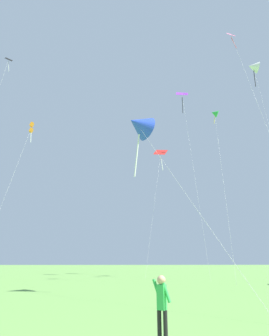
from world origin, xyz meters
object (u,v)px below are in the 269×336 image
kite_black_large (3,77)px  person_child_small (162,302)px  kite_blue_delta (139,125)px  kite_pink_low (236,49)px  kite_red_high (161,157)px  kite_white_distant (253,67)px  kite_orange_box (31,129)px  kite_purple_streamer (183,101)px  kite_green_small (215,114)px

kite_black_large → person_child_small: bearing=-59.3°
kite_black_large → kite_blue_delta: bearing=-44.1°
kite_pink_low → kite_blue_delta: bearing=-143.9°
person_child_small → kite_red_high: bearing=80.9°
kite_red_high → person_child_small: 40.96m
kite_white_distant → person_child_small: size_ratio=18.95×
kite_orange_box → person_child_small: kite_orange_box is taller
kite_purple_streamer → kite_black_large: bearing=-165.3°
person_child_small → kite_black_large: bearing=120.7°
kite_green_small → kite_pink_low: bearing=-89.0°
kite_blue_delta → kite_orange_box: kite_orange_box is taller
kite_orange_box → kite_purple_streamer: 21.41m
kite_blue_delta → kite_white_distant: (16.66, 15.77, 16.51)m
kite_blue_delta → kite_pink_low: (10.83, 7.88, 12.76)m
kite_red_high → person_child_small: kite_red_high is taller
kite_black_large → kite_pink_low: bearing=-14.5°
kite_black_large → kite_red_high: kite_black_large is taller
kite_black_large → kite_white_distant: size_ratio=0.96×
kite_blue_delta → kite_purple_streamer: kite_purple_streamer is taller
kite_orange_box → kite_blue_delta: bearing=-54.0°
person_child_small → kite_purple_streamer: bearing=74.7°
kite_orange_box → kite_purple_streamer: (19.58, 4.84, 7.20)m
kite_blue_delta → kite_green_small: 20.92m
person_child_small → kite_white_distant: bearing=56.8°
kite_green_small → kite_purple_streamer: (-2.63, 5.23, 4.64)m
kite_purple_streamer → person_child_small: bearing=-105.3°
kite_green_small → kite_black_large: (-25.77, -0.84, 3.54)m
kite_blue_delta → kite_orange_box: bearing=126.0°
kite_white_distant → kite_purple_streamer: bearing=150.4°
kite_blue_delta → kite_white_distant: size_ratio=0.40×
kite_pink_low → kite_black_large: 26.75m
kite_pink_low → kite_black_large: size_ratio=0.99×
kite_white_distant → kite_blue_delta: bearing=-136.6°
kite_orange_box → kite_green_small: bearing=-1.0°
kite_black_large → person_child_small: kite_black_large is taller
person_child_small → kite_pink_low: bearing=58.3°
kite_green_small → kite_orange_box: (-22.21, 0.39, -2.56)m
kite_white_distant → person_child_small: 40.34m
kite_pink_low → kite_purple_streamer: bearing=102.2°
kite_green_small → kite_orange_box: size_ratio=1.13×
kite_green_small → kite_red_high: size_ratio=1.05×
kite_pink_low → kite_red_high: bearing=105.5°
kite_blue_delta → kite_black_large: kite_black_large is taller
kite_green_small → kite_orange_box: 22.36m
kite_blue_delta → kite_green_small: (10.70, 15.43, 9.22)m
kite_pink_low → kite_orange_box: (-22.33, 7.94, -6.10)m
kite_black_large → kite_white_distant: bearing=2.1°
kite_red_high → kite_pink_low: bearing=-74.5°
kite_purple_streamer → kite_white_distant: size_ratio=0.94×
kite_blue_delta → kite_pink_low: bearing=36.1°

